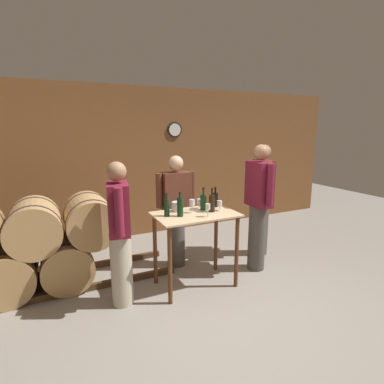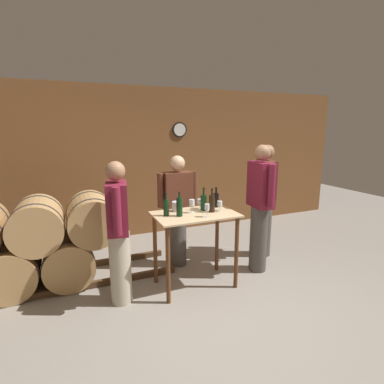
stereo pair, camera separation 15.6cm
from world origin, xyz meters
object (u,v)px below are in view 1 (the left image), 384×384
object	(u,v)px
wine_bottle_left	(180,206)
wine_bottle_right	(212,203)
person_host	(176,209)
wine_glass_near_center	(208,207)
wine_glass_near_right	(199,202)
wine_bottle_center	(203,202)
wine_glass_near_left	(192,203)
wine_bottle_far_left	(167,207)
wine_bottle_far_right	(215,199)
person_visitor_with_scarf	(262,198)
wine_glass_far_side	(219,204)
ice_bucket	(177,207)
person_visitor_bearded	(258,205)
person_visitor_near_door	(120,232)

from	to	relation	value
wine_bottle_left	wine_bottle_right	bearing A→B (deg)	1.35
person_host	wine_bottle_right	bearing A→B (deg)	-72.09
wine_glass_near_center	wine_glass_near_right	xyz separation A→B (m)	(0.08, 0.37, -0.02)
wine_bottle_left	wine_bottle_center	size ratio (longest dim) A/B	1.01
wine_glass_near_left	wine_bottle_far_left	bearing A→B (deg)	-179.57
wine_bottle_far_right	wine_glass_near_right	bearing A→B (deg)	178.07
wine_glass_near_center	person_host	world-z (taller)	person_host
wine_bottle_left	wine_bottle_center	xyz separation A→B (m)	(0.37, 0.13, -0.01)
wine_bottle_far_right	person_visitor_with_scarf	bearing A→B (deg)	15.16
wine_glass_far_side	wine_glass_near_left	bearing A→B (deg)	169.44
wine_glass_near_right	wine_bottle_left	bearing A→B (deg)	-149.44
wine_glass_near_left	wine_glass_far_side	bearing A→B (deg)	-10.56
wine_bottle_far_right	person_visitor_with_scarf	xyz separation A→B (m)	(0.99, 0.27, -0.13)
ice_bucket	person_visitor_with_scarf	bearing A→B (deg)	9.60
wine_bottle_far_right	wine_glass_far_side	bearing A→B (deg)	-104.31
person_host	person_visitor_bearded	bearing A→B (deg)	-31.63
wine_glass_far_side	person_visitor_near_door	distance (m)	1.28
wine_glass_near_center	person_visitor_near_door	world-z (taller)	person_visitor_near_door
wine_glass_near_center	person_visitor_with_scarf	world-z (taller)	person_visitor_with_scarf
wine_glass_far_side	wine_glass_near_right	bearing A→B (deg)	131.84
wine_bottle_far_right	wine_glass_far_side	distance (m)	0.20
wine_bottle_right	wine_glass_near_left	xyz separation A→B (m)	(-0.24, 0.07, 0.01)
wine_bottle_right	person_visitor_with_scarf	world-z (taller)	person_visitor_with_scarf
wine_bottle_left	ice_bucket	distance (m)	0.23
wine_bottle_far_right	wine_glass_near_center	xyz separation A→B (m)	(-0.31, -0.37, 0.01)
wine_bottle_far_left	wine_bottle_left	distance (m)	0.16
person_visitor_with_scarf	person_visitor_near_door	size ratio (longest dim) A/B	1.06
wine_glass_far_side	person_host	xyz separation A→B (m)	(-0.32, 0.65, -0.20)
wine_glass_near_left	person_visitor_near_door	bearing A→B (deg)	-175.58
wine_bottle_far_right	wine_bottle_right	bearing A→B (deg)	-129.20
wine_bottle_far_left	ice_bucket	size ratio (longest dim) A/B	2.16
wine_bottle_left	wine_bottle_far_right	distance (m)	0.63
wine_glass_near_center	wine_glass_near_right	distance (m)	0.38
wine_glass_near_left	person_host	distance (m)	0.63
wine_bottle_left	wine_glass_near_center	distance (m)	0.32
wine_bottle_center	ice_bucket	distance (m)	0.34
wine_bottle_far_left	person_visitor_near_door	distance (m)	0.61
wine_bottle_far_right	wine_glass_near_center	world-z (taller)	wine_bottle_far_right
wine_bottle_center	wine_glass_near_left	distance (m)	0.19
wine_glass_near_right	person_host	xyz separation A→B (m)	(-0.14, 0.45, -0.20)
wine_glass_far_side	ice_bucket	world-z (taller)	wine_glass_far_side
wine_bottle_far_left	person_host	distance (m)	0.72
wine_bottle_right	person_visitor_near_door	world-z (taller)	person_visitor_near_door
wine_glass_near_right	wine_glass_near_left	bearing A→B (deg)	-141.13
wine_bottle_right	wine_glass_near_right	world-z (taller)	wine_bottle_right
wine_bottle_far_right	person_visitor_bearded	world-z (taller)	person_visitor_bearded
wine_bottle_right	person_visitor_bearded	bearing A→B (deg)	3.99
wine_bottle_center	wine_bottle_far_left	bearing A→B (deg)	-174.41
wine_glass_near_center	person_visitor_bearded	xyz separation A→B (m)	(0.91, 0.22, -0.13)
person_visitor_bearded	wine_glass_far_side	bearing A→B (deg)	-175.47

